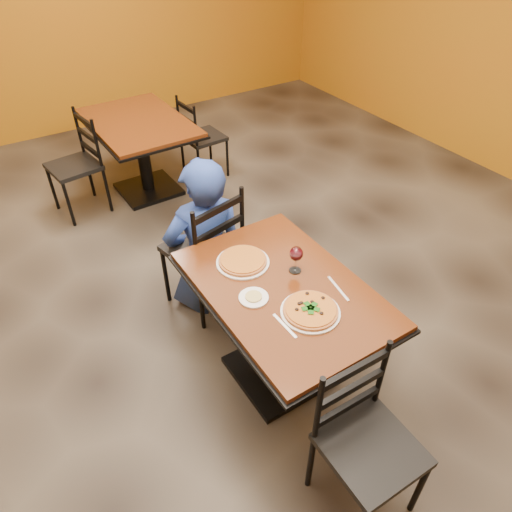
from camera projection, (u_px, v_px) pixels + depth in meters
floor at (240, 323)px, 3.36m from camera, size 7.00×8.00×0.01m
table_main at (282, 311)px, 2.68m from camera, size 0.83×1.23×0.75m
table_second at (141, 140)px, 4.44m from camera, size 0.86×1.26×0.75m
chair_main_near at (371, 450)px, 2.14m from camera, size 0.42×0.42×0.91m
chair_main_far at (202, 249)px, 3.24m from camera, size 0.53×0.53×0.98m
chair_second_left at (74, 167)px, 4.23m from camera, size 0.47×0.47×0.91m
chair_second_right at (203, 137)px, 4.80m from camera, size 0.40×0.40×0.84m
diner at (204, 234)px, 3.23m from camera, size 0.64×0.48×1.15m
plate_main at (310, 312)px, 2.40m from camera, size 0.31×0.31×0.01m
pizza_main at (311, 310)px, 2.39m from camera, size 0.28×0.28×0.02m
plate_far at (243, 262)px, 2.71m from camera, size 0.31×0.31×0.01m
pizza_far at (243, 260)px, 2.70m from camera, size 0.28×0.28×0.02m
side_plate at (254, 298)px, 2.48m from camera, size 0.16×0.16×0.01m
dip at (254, 296)px, 2.48m from camera, size 0.09×0.09×0.01m
wine_glass at (296, 258)px, 2.60m from camera, size 0.08×0.08×0.18m
fork at (285, 326)px, 2.33m from camera, size 0.02×0.19×0.00m
knife at (338, 288)px, 2.54m from camera, size 0.05×0.21×0.00m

